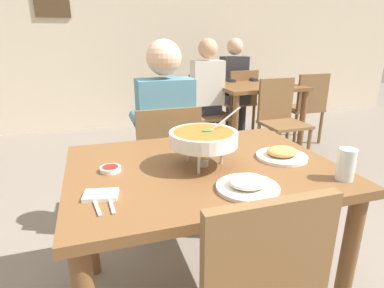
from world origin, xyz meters
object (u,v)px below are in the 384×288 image
at_px(dining_table_far, 257,96).
at_px(chair_bg_corner, 280,116).
at_px(chair_diner_main, 166,161).
at_px(patron_bg_left, 235,81).
at_px(dining_table_main, 202,188).
at_px(diner_main, 164,127).
at_px(appetizer_plate, 282,154).
at_px(chair_bg_right, 306,104).
at_px(rice_plate, 248,185).
at_px(sauce_dish, 110,169).
at_px(chair_bg_left, 239,99).
at_px(drink_glass, 346,166).
at_px(curry_bowl, 203,139).
at_px(chair_bg_middle, 208,108).
at_px(patron_bg_middle, 206,89).

distance_m(dining_table_far, chair_bg_corner, 0.55).
bearing_deg(chair_diner_main, patron_bg_left, 54.46).
distance_m(dining_table_main, diner_main, 0.77).
bearing_deg(appetizer_plate, chair_bg_right, 50.54).
bearing_deg(rice_plate, sauce_dish, 145.38).
height_order(sauce_dish, chair_bg_corner, chair_bg_corner).
xyz_separation_m(chair_bg_left, chair_bg_right, (0.64, -0.61, 0.00)).
distance_m(chair_bg_left, patron_bg_left, 0.25).
distance_m(drink_glass, chair_bg_corner, 2.22).
relative_size(dining_table_main, curry_bowl, 3.55).
xyz_separation_m(sauce_dish, chair_bg_middle, (1.27, 2.20, -0.27)).
height_order(sauce_dish, chair_bg_right, chair_bg_right).
distance_m(curry_bowl, rice_plate, 0.30).
relative_size(curry_bowl, chair_bg_right, 0.37).
relative_size(diner_main, chair_bg_middle, 1.46).
xyz_separation_m(chair_diner_main, patron_bg_middle, (0.83, 1.49, 0.24)).
xyz_separation_m(rice_plate, chair_bg_left, (1.41, 2.98, -0.28)).
height_order(drink_glass, patron_bg_middle, patron_bg_middle).
bearing_deg(drink_glass, dining_table_far, 68.55).
xyz_separation_m(dining_table_far, chair_bg_left, (0.01, 0.52, -0.12)).
xyz_separation_m(drink_glass, patron_bg_middle, (0.33, 2.54, -0.08)).
distance_m(chair_diner_main, patron_bg_middle, 1.72).
relative_size(curry_bowl, drink_glass, 2.56).
xyz_separation_m(dining_table_main, curry_bowl, (-0.00, -0.02, 0.25)).
bearing_deg(appetizer_plate, dining_table_main, 174.49).
bearing_deg(dining_table_far, patron_bg_middle, 176.47).
bearing_deg(chair_bg_corner, dining_table_far, 89.73).
bearing_deg(chair_bg_middle, rice_plate, -107.23).
bearing_deg(chair_bg_corner, chair_bg_left, 89.10).
bearing_deg(chair_bg_middle, dining_table_main, -111.12).
distance_m(curry_bowl, patron_bg_left, 3.13).
bearing_deg(chair_bg_left, chair_bg_middle, -144.52).
height_order(rice_plate, appetizer_plate, same).
xyz_separation_m(diner_main, sauce_dish, (-0.40, -0.72, 0.04)).
bearing_deg(appetizer_plate, curry_bowl, 176.80).
bearing_deg(chair_bg_corner, sauce_dish, -139.61).
distance_m(curry_bowl, chair_bg_corner, 2.26).
relative_size(dining_table_main, sauce_dish, 13.11).
xyz_separation_m(dining_table_main, rice_plate, (0.08, -0.29, 0.14)).
relative_size(sauce_dish, chair_bg_right, 0.10).
height_order(curry_bowl, dining_table_far, curry_bowl).
relative_size(drink_glass, chair_bg_left, 0.14).
height_order(dining_table_main, chair_bg_middle, chair_bg_middle).
bearing_deg(patron_bg_left, diner_main, -125.99).
bearing_deg(patron_bg_middle, chair_diner_main, -119.16).
bearing_deg(patron_bg_middle, chair_bg_middle, 36.65).
distance_m(diner_main, chair_bg_left, 2.46).
relative_size(sauce_dish, dining_table_far, 0.09).
xyz_separation_m(curry_bowl, appetizer_plate, (0.39, -0.02, -0.11)).
height_order(diner_main, chair_bg_middle, diner_main).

